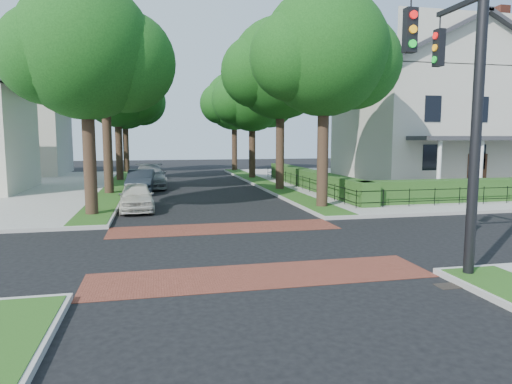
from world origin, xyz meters
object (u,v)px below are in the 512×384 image
traffic_signal (466,92)px  parked_car_middle (141,181)px  parked_car_rear (150,176)px  parked_car_front (136,197)px

traffic_signal → parked_car_middle: 22.52m
parked_car_rear → traffic_signal: bearing=-72.2°
parked_car_front → parked_car_middle: parked_car_middle is taller
parked_car_front → parked_car_rear: bearing=84.4°
parked_car_front → parked_car_middle: (-0.00, 7.59, 0.06)m
traffic_signal → parked_car_front: traffic_signal is taller
traffic_signal → parked_car_front: bearing=123.3°
parked_car_rear → parked_car_front: bearing=-94.0°
parked_car_middle → parked_car_rear: size_ratio=0.80×
parked_car_front → parked_car_rear: parked_car_rear is taller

